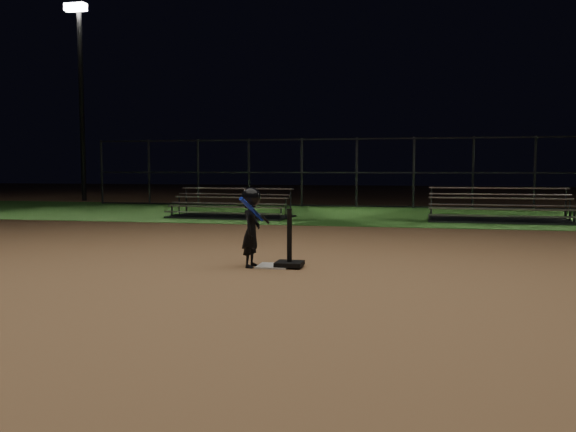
{
  "coord_description": "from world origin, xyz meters",
  "views": [
    {
      "loc": [
        1.9,
        -8.08,
        1.41
      ],
      "look_at": [
        0.0,
        1.0,
        0.65
      ],
      "focal_mm": 36.55,
      "sensor_mm": 36.0,
      "label": 1
    }
  ],
  "objects_px": {
    "child_batter": "(251,225)",
    "bleacher_left": "(231,212)",
    "light_pole_left": "(80,85)",
    "bleacher_right": "(499,214)",
    "batting_tee": "(289,255)",
    "home_plate": "(274,266)"
  },
  "relations": [
    {
      "from": "bleacher_right",
      "to": "bleacher_left",
      "type": "bearing_deg",
      "value": -175.61
    },
    {
      "from": "bleacher_left",
      "to": "light_pole_left",
      "type": "height_order",
      "value": "light_pole_left"
    },
    {
      "from": "batting_tee",
      "to": "bleacher_left",
      "type": "xyz_separation_m",
      "value": [
        -3.35,
        7.9,
        -0.0
      ]
    },
    {
      "from": "batting_tee",
      "to": "bleacher_left",
      "type": "bearing_deg",
      "value": 112.95
    },
    {
      "from": "batting_tee",
      "to": "bleacher_left",
      "type": "relative_size",
      "value": 0.23
    },
    {
      "from": "batting_tee",
      "to": "bleacher_right",
      "type": "bearing_deg",
      "value": 64.24
    },
    {
      "from": "home_plate",
      "to": "light_pole_left",
      "type": "height_order",
      "value": "light_pole_left"
    },
    {
      "from": "light_pole_left",
      "to": "child_batter",
      "type": "bearing_deg",
      "value": -52.12
    },
    {
      "from": "child_batter",
      "to": "bleacher_left",
      "type": "xyz_separation_m",
      "value": [
        -2.81,
        7.97,
        -0.43
      ]
    },
    {
      "from": "child_batter",
      "to": "bleacher_left",
      "type": "bearing_deg",
      "value": 21.67
    },
    {
      "from": "bleacher_left",
      "to": "bleacher_right",
      "type": "relative_size",
      "value": 0.95
    },
    {
      "from": "home_plate",
      "to": "child_batter",
      "type": "height_order",
      "value": "child_batter"
    },
    {
      "from": "bleacher_right",
      "to": "light_pole_left",
      "type": "distance_m",
      "value": 18.18
    },
    {
      "from": "home_plate",
      "to": "batting_tee",
      "type": "xyz_separation_m",
      "value": [
        0.23,
        -0.01,
        0.16
      ]
    },
    {
      "from": "child_batter",
      "to": "bleacher_right",
      "type": "xyz_separation_m",
      "value": [
        4.51,
        8.3,
        -0.42
      ]
    },
    {
      "from": "home_plate",
      "to": "batting_tee",
      "type": "bearing_deg",
      "value": -3.49
    },
    {
      "from": "bleacher_left",
      "to": "light_pole_left",
      "type": "bearing_deg",
      "value": 145.94
    },
    {
      "from": "home_plate",
      "to": "child_batter",
      "type": "relative_size",
      "value": 0.4
    },
    {
      "from": "home_plate",
      "to": "bleacher_right",
      "type": "bearing_deg",
      "value": 62.9
    },
    {
      "from": "batting_tee",
      "to": "light_pole_left",
      "type": "height_order",
      "value": "light_pole_left"
    },
    {
      "from": "child_batter",
      "to": "light_pole_left",
      "type": "bearing_deg",
      "value": 40.16
    },
    {
      "from": "child_batter",
      "to": "bleacher_left",
      "type": "distance_m",
      "value": 8.46
    }
  ]
}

